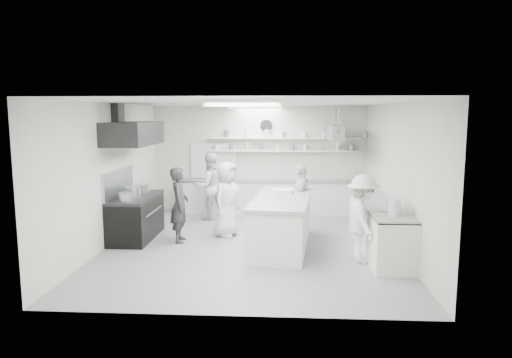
# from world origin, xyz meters

# --- Properties ---
(floor) EXTENTS (6.00, 7.00, 0.02)m
(floor) POSITION_xyz_m (0.00, 0.00, -0.01)
(floor) COLOR #97979A
(floor) RESTS_ON ground
(ceiling) EXTENTS (6.00, 7.00, 0.02)m
(ceiling) POSITION_xyz_m (0.00, 0.00, 3.01)
(ceiling) COLOR silver
(ceiling) RESTS_ON wall_back
(wall_back) EXTENTS (6.00, 0.04, 3.00)m
(wall_back) POSITION_xyz_m (0.00, 3.50, 1.50)
(wall_back) COLOR silver
(wall_back) RESTS_ON floor
(wall_front) EXTENTS (6.00, 0.04, 3.00)m
(wall_front) POSITION_xyz_m (0.00, -3.50, 1.50)
(wall_front) COLOR silver
(wall_front) RESTS_ON floor
(wall_left) EXTENTS (0.04, 7.00, 3.00)m
(wall_left) POSITION_xyz_m (-3.00, 0.00, 1.50)
(wall_left) COLOR silver
(wall_left) RESTS_ON floor
(wall_right) EXTENTS (0.04, 7.00, 3.00)m
(wall_right) POSITION_xyz_m (3.00, 0.00, 1.50)
(wall_right) COLOR silver
(wall_right) RESTS_ON floor
(stove) EXTENTS (0.80, 1.80, 0.90)m
(stove) POSITION_xyz_m (-2.60, 0.40, 0.45)
(stove) COLOR black
(stove) RESTS_ON floor
(exhaust_hood) EXTENTS (0.85, 2.00, 0.50)m
(exhaust_hood) POSITION_xyz_m (-2.60, 0.40, 2.35)
(exhaust_hood) COLOR #242426
(exhaust_hood) RESTS_ON wall_left
(back_counter) EXTENTS (5.00, 0.60, 0.92)m
(back_counter) POSITION_xyz_m (0.30, 3.20, 0.46)
(back_counter) COLOR silver
(back_counter) RESTS_ON floor
(shelf_lower) EXTENTS (4.20, 0.26, 0.04)m
(shelf_lower) POSITION_xyz_m (0.70, 3.37, 1.75)
(shelf_lower) COLOR silver
(shelf_lower) RESTS_ON wall_back
(shelf_upper) EXTENTS (4.20, 0.26, 0.04)m
(shelf_upper) POSITION_xyz_m (0.70, 3.37, 2.10)
(shelf_upper) COLOR silver
(shelf_upper) RESTS_ON wall_back
(pass_through_window) EXTENTS (1.30, 0.04, 1.00)m
(pass_through_window) POSITION_xyz_m (-1.30, 3.48, 1.45)
(pass_through_window) COLOR black
(pass_through_window) RESTS_ON wall_back
(wall_clock) EXTENTS (0.32, 0.05, 0.32)m
(wall_clock) POSITION_xyz_m (0.20, 3.46, 2.45)
(wall_clock) COLOR silver
(wall_clock) RESTS_ON wall_back
(right_counter) EXTENTS (0.74, 3.30, 0.94)m
(right_counter) POSITION_xyz_m (2.65, -0.20, 0.47)
(right_counter) COLOR silver
(right_counter) RESTS_ON floor
(pot_rack) EXTENTS (0.30, 1.60, 0.40)m
(pot_rack) POSITION_xyz_m (2.00, 2.40, 2.30)
(pot_rack) COLOR #A0A5AC
(pot_rack) RESTS_ON ceiling
(light_fixture_front) EXTENTS (1.30, 0.25, 0.10)m
(light_fixture_front) POSITION_xyz_m (0.00, -1.80, 2.94)
(light_fixture_front) COLOR silver
(light_fixture_front) RESTS_ON ceiling
(light_fixture_rear) EXTENTS (1.30, 0.25, 0.10)m
(light_fixture_rear) POSITION_xyz_m (0.00, 1.80, 2.94)
(light_fixture_rear) COLOR silver
(light_fixture_rear) RESTS_ON ceiling
(prep_island) EXTENTS (1.31, 2.85, 1.02)m
(prep_island) POSITION_xyz_m (0.66, -0.10, 0.51)
(prep_island) COLOR silver
(prep_island) RESTS_ON floor
(stove_pot) EXTENTS (0.36, 0.36, 0.29)m
(stove_pot) POSITION_xyz_m (-2.60, 0.22, 1.05)
(stove_pot) COLOR #A0A5AC
(stove_pot) RESTS_ON stove
(cook_stove) EXTENTS (0.46, 0.64, 1.64)m
(cook_stove) POSITION_xyz_m (-1.56, 0.18, 0.82)
(cook_stove) COLOR #2D2C2F
(cook_stove) RESTS_ON floor
(cook_back) EXTENTS (1.07, 1.01, 1.76)m
(cook_back) POSITION_xyz_m (-1.25, 2.41, 0.88)
(cook_back) COLOR silver
(cook_back) RESTS_ON floor
(cook_island_left) EXTENTS (0.85, 0.98, 1.70)m
(cook_island_left) POSITION_xyz_m (-0.60, 0.74, 0.85)
(cook_island_left) COLOR silver
(cook_island_left) RESTS_ON floor
(cook_island_right) EXTENTS (0.56, 1.02, 1.65)m
(cook_island_right) POSITION_xyz_m (1.09, 0.92, 0.83)
(cook_island_right) COLOR silver
(cook_island_right) RESTS_ON floor
(cook_right) EXTENTS (0.66, 1.09, 1.66)m
(cook_right) POSITION_xyz_m (2.18, -0.98, 0.83)
(cook_right) COLOR silver
(cook_right) RESTS_ON floor
(bowl_island_a) EXTENTS (0.30, 0.30, 0.06)m
(bowl_island_a) POSITION_xyz_m (0.64, -0.21, 1.05)
(bowl_island_a) COLOR #A0A5AC
(bowl_island_a) RESTS_ON prep_island
(bowl_island_b) EXTENTS (0.22, 0.22, 0.05)m
(bowl_island_b) POSITION_xyz_m (0.97, -0.71, 1.04)
(bowl_island_b) COLOR silver
(bowl_island_b) RESTS_ON prep_island
(bowl_right) EXTENTS (0.30, 0.30, 0.06)m
(bowl_right) POSITION_xyz_m (2.54, -0.94, 0.97)
(bowl_right) COLOR silver
(bowl_right) RESTS_ON right_counter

